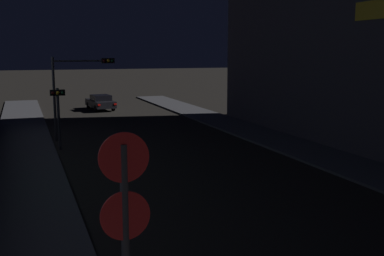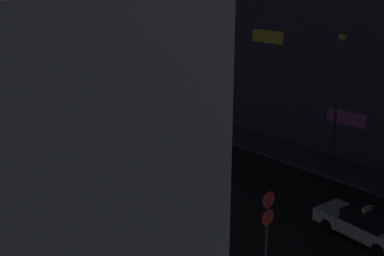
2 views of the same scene
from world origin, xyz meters
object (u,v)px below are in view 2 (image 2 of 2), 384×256
object	(u,v)px
sign_pole_left	(267,237)
street_lamp_near_block	(338,89)
traffic_light_left_kerb	(34,115)
traffic_light_overhead	(35,88)
far_car	(12,88)
taxi	(365,224)

from	to	relation	value
sign_pole_left	street_lamp_near_block	size ratio (longest dim) A/B	0.53
street_lamp_near_block	traffic_light_left_kerb	bearing A→B (deg)	126.70
traffic_light_overhead	street_lamp_near_block	bearing A→B (deg)	-60.92
street_lamp_near_block	sign_pole_left	bearing A→B (deg)	-155.53
traffic_light_overhead	sign_pole_left	world-z (taller)	traffic_light_overhead
traffic_light_overhead	street_lamp_near_block	xyz separation A→B (m)	(10.28, -18.48, 1.55)
far_car	traffic_light_left_kerb	bearing A→B (deg)	-106.32
taxi	traffic_light_left_kerb	distance (m)	22.18
street_lamp_near_block	taxi	bearing A→B (deg)	-134.84
taxi	street_lamp_near_block	size ratio (longest dim) A/B	0.55
far_car	traffic_light_left_kerb	xyz separation A→B (m)	(-5.09, -17.37, 1.75)
taxi	street_lamp_near_block	xyz separation A→B (m)	(5.47, 5.50, 4.51)
traffic_light_left_kerb	sign_pole_left	bearing A→B (deg)	-92.21
traffic_light_overhead	sign_pole_left	xyz separation A→B (m)	(-2.26, -24.18, -0.92)
traffic_light_left_kerb	sign_pole_left	world-z (taller)	sign_pole_left
traffic_light_left_kerb	sign_pole_left	size ratio (longest dim) A/B	0.78
traffic_light_overhead	far_car	bearing A→B (deg)	75.94
traffic_light_overhead	traffic_light_left_kerb	xyz separation A→B (m)	(-1.43, -2.77, -1.21)
far_car	traffic_light_left_kerb	size ratio (longest dim) A/B	1.35
far_car	sign_pole_left	world-z (taller)	sign_pole_left
sign_pole_left	street_lamp_near_block	distance (m)	13.99
traffic_light_overhead	sign_pole_left	distance (m)	24.31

